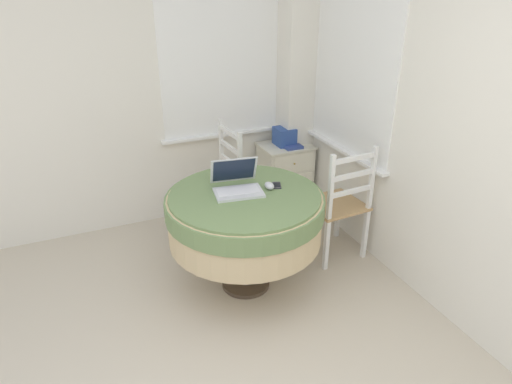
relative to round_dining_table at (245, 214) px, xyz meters
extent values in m
cube|color=white|center=(-0.93, 1.32, 0.67)|extent=(4.12, 0.06, 2.55)
cube|color=white|center=(0.30, 1.28, 0.88)|extent=(1.10, 0.01, 1.42)
cube|color=white|center=(0.30, 1.25, 0.16)|extent=(1.18, 0.07, 0.02)
cube|color=white|center=(1.16, -1.02, 0.67)|extent=(0.06, 4.61, 2.55)
cube|color=white|center=(1.12, 0.46, 0.88)|extent=(0.01, 1.10, 1.42)
cube|color=white|center=(1.10, 0.46, 0.16)|extent=(0.07, 1.18, 0.02)
cube|color=white|center=(0.99, 1.15, 0.67)|extent=(0.28, 0.28, 2.55)
cylinder|color=#4C3D2D|center=(0.00, 0.00, -0.59)|extent=(0.36, 0.36, 0.03)
cylinder|color=#4C3D2D|center=(0.00, 0.00, -0.22)|extent=(0.11, 0.11, 0.72)
cylinder|color=#CCB284|center=(0.00, 0.00, -0.03)|extent=(1.08, 1.08, 0.34)
cylinder|color=#6B8451|center=(0.00, 0.00, 0.07)|extent=(1.11, 1.11, 0.13)
cylinder|color=#6B8451|center=(0.00, 0.00, 0.15)|extent=(1.05, 1.05, 0.02)
cube|color=silver|center=(-0.04, 0.02, 0.17)|extent=(0.36, 0.26, 0.02)
cube|color=silver|center=(-0.03, 0.04, 0.18)|extent=(0.31, 0.17, 0.00)
cube|color=silver|center=(-0.01, 0.17, 0.28)|extent=(0.34, 0.14, 0.20)
cube|color=#192338|center=(-0.01, 0.16, 0.28)|extent=(0.31, 0.12, 0.18)
ellipsoid|color=silver|center=(0.19, 0.01, 0.18)|extent=(0.06, 0.09, 0.05)
cube|color=#2D2D33|center=(0.26, 0.03, 0.16)|extent=(0.09, 0.12, 0.01)
cube|color=black|center=(0.26, 0.03, 0.17)|extent=(0.07, 0.09, 0.00)
cube|color=tan|center=(0.03, 0.85, -0.16)|extent=(0.46, 0.47, 0.02)
cube|color=white|center=(-0.17, 1.02, -0.39)|extent=(0.04, 0.04, 0.44)
cube|color=white|center=(-0.14, 0.64, -0.39)|extent=(0.04, 0.04, 0.44)
cube|color=white|center=(0.20, 1.05, -0.39)|extent=(0.04, 0.04, 0.44)
cube|color=white|center=(0.23, 0.67, -0.39)|extent=(0.04, 0.04, 0.44)
cube|color=white|center=(0.20, 1.05, 0.11)|extent=(0.03, 0.03, 0.52)
cube|color=white|center=(0.23, 0.67, 0.11)|extent=(0.03, 0.03, 0.52)
cube|color=white|center=(0.22, 0.86, 0.31)|extent=(0.05, 0.38, 0.04)
cube|color=white|center=(0.22, 0.86, 0.17)|extent=(0.05, 0.38, 0.04)
cube|color=white|center=(0.22, 0.86, 0.04)|extent=(0.05, 0.38, 0.04)
cube|color=tan|center=(0.84, 0.13, -0.16)|extent=(0.46, 0.45, 0.02)
cube|color=white|center=(1.02, 0.33, -0.39)|extent=(0.04, 0.04, 0.44)
cube|color=white|center=(0.64, 0.31, -0.39)|extent=(0.04, 0.04, 0.44)
cube|color=white|center=(1.04, -0.04, -0.39)|extent=(0.04, 0.04, 0.44)
cube|color=white|center=(0.66, -0.06, -0.39)|extent=(0.04, 0.04, 0.44)
cube|color=white|center=(1.04, -0.04, 0.11)|extent=(0.03, 0.03, 0.52)
cube|color=white|center=(0.66, -0.06, 0.11)|extent=(0.03, 0.03, 0.52)
cube|color=white|center=(0.85, -0.05, 0.31)|extent=(0.38, 0.05, 0.04)
cube|color=white|center=(0.85, -0.05, 0.17)|extent=(0.38, 0.05, 0.04)
cube|color=white|center=(0.85, -0.05, 0.04)|extent=(0.38, 0.05, 0.04)
cube|color=silver|center=(0.86, 1.07, -0.29)|extent=(0.46, 0.36, 0.63)
cube|color=silver|center=(0.86, 1.07, 0.03)|extent=(0.49, 0.39, 0.02)
cube|color=white|center=(0.86, 0.88, -0.09)|extent=(0.41, 0.01, 0.18)
sphere|color=olive|center=(0.86, 0.87, -0.09)|extent=(0.02, 0.02, 0.02)
cube|color=white|center=(0.86, 0.88, -0.29)|extent=(0.41, 0.01, 0.18)
sphere|color=olive|center=(0.86, 0.87, -0.29)|extent=(0.02, 0.02, 0.02)
cube|color=white|center=(0.86, 0.88, -0.50)|extent=(0.41, 0.01, 0.18)
sphere|color=olive|center=(0.86, 0.87, -0.50)|extent=(0.02, 0.02, 0.02)
cube|color=#2D4C93|center=(0.85, 1.08, 0.12)|extent=(0.17, 0.19, 0.17)
cube|color=#33478C|center=(0.89, 1.03, 0.05)|extent=(0.17, 0.24, 0.02)
camera|label=1|loc=(-1.05, -2.61, 1.55)|focal=32.00mm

